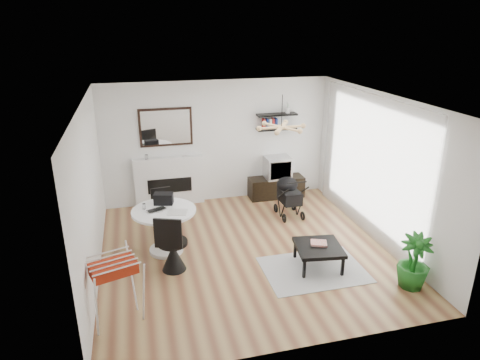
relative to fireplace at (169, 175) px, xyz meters
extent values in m
plane|color=brown|center=(1.10, -2.42, -0.69)|extent=(5.00, 5.00, 0.00)
plane|color=white|center=(1.10, -2.42, 2.01)|extent=(5.00, 5.00, 0.00)
plane|color=white|center=(1.10, 0.08, 0.66)|extent=(5.00, 0.00, 5.00)
plane|color=white|center=(-1.40, -2.42, 0.66)|extent=(0.00, 5.00, 5.00)
plane|color=white|center=(3.60, -2.42, 0.66)|extent=(0.00, 5.00, 5.00)
cube|color=white|center=(3.50, -2.22, 0.66)|extent=(0.04, 3.60, 2.60)
cube|color=white|center=(0.00, 0.00, -0.14)|extent=(1.50, 0.15, 1.10)
cube|color=black|center=(0.00, -0.06, -0.21)|extent=(0.95, 0.06, 0.32)
cube|color=black|center=(0.00, 0.06, 1.06)|extent=(1.12, 0.03, 0.82)
cube|color=white|center=(0.00, 0.04, 1.06)|extent=(1.02, 0.01, 0.72)
cube|color=black|center=(2.43, -0.05, 0.91)|extent=(0.90, 0.25, 0.04)
cube|color=black|center=(2.43, -0.05, 1.23)|extent=(0.90, 0.25, 0.04)
cube|color=black|center=(2.43, -0.15, -0.45)|extent=(1.26, 0.44, 0.47)
cube|color=silver|center=(2.45, -0.15, 0.04)|extent=(0.57, 0.50, 0.50)
cube|color=black|center=(2.45, -0.40, 0.04)|extent=(0.48, 0.01, 0.40)
cylinder|color=white|center=(-0.28, -2.08, -0.65)|extent=(0.60, 0.60, 0.06)
cylinder|color=white|center=(-0.28, -2.08, -0.27)|extent=(0.15, 0.15, 0.70)
cylinder|color=white|center=(-0.28, -2.08, 0.10)|extent=(1.11, 1.11, 0.04)
imported|color=black|center=(-0.38, -2.12, 0.14)|extent=(0.38, 0.32, 0.03)
cube|color=black|center=(-0.25, -1.82, 0.22)|extent=(0.37, 0.27, 0.20)
cube|color=white|center=(-0.06, -2.24, 0.13)|extent=(0.38, 0.34, 0.01)
cylinder|color=white|center=(-0.60, -1.96, 0.17)|extent=(0.06, 0.06, 0.10)
cylinder|color=black|center=(-0.25, -1.38, -0.26)|extent=(0.42, 0.42, 0.05)
cone|color=black|center=(-0.25, -1.38, -0.49)|extent=(0.34, 0.34, 0.40)
cube|color=black|center=(-0.27, -1.19, -0.02)|extent=(0.38, 0.08, 0.43)
cylinder|color=black|center=(-0.20, -2.71, -0.19)|extent=(0.49, 0.49, 0.06)
cone|color=black|center=(-0.20, -2.71, -0.45)|extent=(0.40, 0.40, 0.46)
cube|color=black|center=(-0.28, -2.91, 0.09)|extent=(0.43, 0.20, 0.50)
cube|color=maroon|center=(-1.08, -3.85, 0.19)|extent=(0.64, 0.49, 0.15)
cube|color=black|center=(2.36, -1.21, -0.24)|extent=(0.38, 0.56, 0.26)
ellipsoid|color=black|center=(2.36, -1.05, -0.04)|extent=(0.44, 0.44, 0.31)
cylinder|color=black|center=(2.37, -1.56, 0.19)|extent=(0.41, 0.03, 0.03)
torus|color=black|center=(2.15, -0.96, -0.60)|extent=(0.05, 0.19, 0.19)
torus|color=black|center=(2.56, -0.95, -0.60)|extent=(0.05, 0.19, 0.19)
torus|color=black|center=(2.16, -1.47, -0.60)|extent=(0.05, 0.19, 0.19)
torus|color=black|center=(2.57, -1.47, -0.60)|extent=(0.05, 0.19, 0.19)
cube|color=#9C9C9C|center=(2.02, -3.30, -0.68)|extent=(1.64, 1.19, 0.01)
cube|color=black|center=(2.13, -3.21, -0.33)|extent=(0.83, 0.83, 0.06)
cube|color=black|center=(1.78, -3.48, -0.52)|extent=(0.04, 0.04, 0.31)
cube|color=black|center=(2.40, -3.57, -0.52)|extent=(0.04, 0.04, 0.31)
cube|color=black|center=(1.86, -2.86, -0.52)|extent=(0.04, 0.04, 0.31)
cube|color=black|center=(2.49, -2.94, -0.52)|extent=(0.04, 0.04, 0.31)
cube|color=#DA4636|center=(2.15, -3.16, -0.28)|extent=(0.31, 0.28, 0.04)
imported|color=#1A5D1A|center=(3.29, -4.09, -0.25)|extent=(0.62, 0.62, 0.87)
camera|label=1|loc=(-0.65, -8.90, 3.17)|focal=32.00mm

